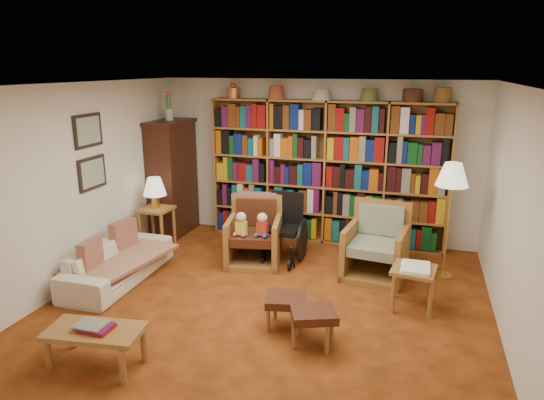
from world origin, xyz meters
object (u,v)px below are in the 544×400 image
at_px(sofa, 118,262).
at_px(armchair_sage, 376,248).
at_px(wheelchair, 284,230).
at_px(side_table_papers, 413,275).
at_px(armchair_leather, 256,235).
at_px(coffee_table, 95,334).
at_px(floor_lamp, 452,179).
at_px(side_table_lamp, 157,218).
at_px(footstool_b, 313,316).
at_px(footstool_a, 286,302).

xyz_separation_m(sofa, armchair_sage, (3.15, 1.19, 0.11)).
distance_m(wheelchair, side_table_papers, 2.05).
relative_size(armchair_leather, side_table_papers, 1.77).
bearing_deg(sofa, wheelchair, -55.35).
bearing_deg(coffee_table, sofa, 118.09).
bearing_deg(floor_lamp, armchair_sage, -169.74).
distance_m(side_table_lamp, wheelchair, 1.96).
distance_m(footstool_b, coffee_table, 2.07).
xyz_separation_m(side_table_lamp, armchair_leather, (1.59, -0.02, -0.10)).
relative_size(sofa, armchair_leather, 1.83).
distance_m(armchair_sage, floor_lamp, 1.30).
distance_m(sofa, coffee_table, 1.88).
relative_size(side_table_lamp, coffee_table, 0.69).
relative_size(side_table_lamp, side_table_papers, 1.21).
bearing_deg(footstool_a, side_table_lamp, 146.09).
height_order(wheelchair, footstool_b, wheelchair).
bearing_deg(sofa, footstool_a, -102.98).
distance_m(side_table_lamp, coffee_table, 3.00).
height_order(wheelchair, floor_lamp, floor_lamp).
distance_m(floor_lamp, side_table_papers, 1.41).
bearing_deg(armchair_sage, wheelchair, 173.86).
xyz_separation_m(side_table_lamp, coffee_table, (0.99, -2.83, -0.16)).
height_order(floor_lamp, coffee_table, floor_lamp).
height_order(wheelchair, footstool_a, wheelchair).
relative_size(side_table_lamp, floor_lamp, 0.42).
height_order(footstool_a, footstool_b, footstool_b).
distance_m(armchair_leather, footstool_a, 1.89).
relative_size(sofa, coffee_table, 1.85).
relative_size(footstool_a, footstool_b, 0.90).
bearing_deg(side_table_papers, footstool_a, -146.17).
xyz_separation_m(armchair_leather, side_table_papers, (2.16, -0.81, 0.03)).
height_order(floor_lamp, footstool_a, floor_lamp).
xyz_separation_m(armchair_leather, floor_lamp, (2.53, 0.20, 0.94)).
bearing_deg(armchair_leather, armchair_sage, 1.38).
relative_size(armchair_sage, wheelchair, 0.99).
xyz_separation_m(wheelchair, footstool_b, (0.88, -2.06, -0.13)).
bearing_deg(footstool_b, wheelchair, 113.04).
bearing_deg(coffee_table, armchair_leather, 77.93).
xyz_separation_m(footstool_a, footstool_b, (0.34, -0.23, 0.01)).
bearing_deg(sofa, side_table_lamp, 3.75).
bearing_deg(floor_lamp, footstool_b, -121.85).
relative_size(armchair_sage, footstool_b, 1.74).
relative_size(footstool_b, coffee_table, 0.59).
xyz_separation_m(side_table_lamp, floor_lamp, (4.12, 0.18, 0.84)).
relative_size(armchair_leather, coffee_table, 1.01).
xyz_separation_m(armchair_leather, coffee_table, (-0.60, -2.81, -0.06)).
distance_m(footstool_a, footstool_b, 0.41).
xyz_separation_m(wheelchair, side_table_papers, (1.79, -0.99, -0.03)).
bearing_deg(wheelchair, armchair_sage, -6.14).
relative_size(side_table_lamp, wheelchair, 0.67).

